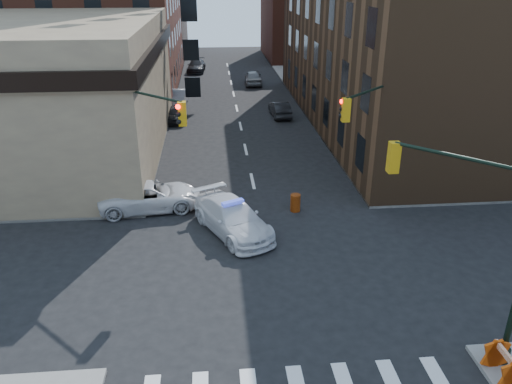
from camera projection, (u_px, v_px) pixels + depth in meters
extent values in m
plane|color=black|center=(272.00, 270.00, 21.54)|extent=(140.00, 140.00, 0.00)
cube|color=gray|center=(3.00, 101.00, 49.46)|extent=(34.00, 54.50, 0.15)
cube|color=gray|center=(449.00, 92.00, 53.23)|extent=(34.00, 54.50, 0.15)
cube|color=#4A311D|center=(400.00, 37.00, 40.27)|extent=(14.00, 34.00, 14.00)
cube|color=brown|center=(115.00, 0.00, 73.47)|extent=(20.00, 18.00, 16.00)
cube|color=#58291B|center=(320.00, 15.00, 73.09)|extent=(16.00, 16.00, 12.00)
cylinder|color=black|center=(502.00, 354.00, 16.20)|extent=(0.44, 0.44, 0.50)
cylinder|color=black|center=(465.00, 158.00, 14.99)|extent=(3.27, 3.27, 0.12)
cube|color=#BF8C0C|center=(394.00, 157.00, 16.51)|extent=(0.35, 0.35, 1.05)
sphere|color=#FF0C05|center=(398.00, 146.00, 16.52)|extent=(0.22, 0.22, 0.22)
sphere|color=black|center=(397.00, 155.00, 16.65)|extent=(0.22, 0.22, 0.22)
sphere|color=black|center=(396.00, 164.00, 16.79)|extent=(0.22, 0.22, 0.22)
cylinder|color=black|center=(124.00, 138.00, 25.04)|extent=(0.20, 0.20, 8.00)
cylinder|color=black|center=(131.00, 205.00, 26.56)|extent=(0.44, 0.44, 0.50)
cylinder|color=black|center=(148.00, 95.00, 22.71)|extent=(3.27, 3.27, 0.12)
cube|color=#BF8C0C|center=(182.00, 114.00, 21.60)|extent=(0.35, 0.35, 1.05)
sphere|color=#FF0C05|center=(178.00, 107.00, 21.30)|extent=(0.22, 0.22, 0.22)
sphere|color=black|center=(178.00, 114.00, 21.43)|extent=(0.22, 0.22, 0.22)
sphere|color=black|center=(179.00, 122.00, 21.57)|extent=(0.22, 0.22, 0.22)
cylinder|color=black|center=(387.00, 131.00, 26.16)|extent=(0.20, 0.20, 8.00)
cylinder|color=black|center=(380.00, 196.00, 27.67)|extent=(0.44, 0.44, 0.50)
cylinder|color=black|center=(371.00, 90.00, 23.57)|extent=(3.27, 3.27, 0.12)
cube|color=#BF8C0C|center=(346.00, 110.00, 22.19)|extent=(0.35, 0.35, 1.05)
sphere|color=#FF0C05|center=(342.00, 101.00, 22.18)|extent=(0.22, 0.22, 0.22)
sphere|color=black|center=(342.00, 109.00, 22.31)|extent=(0.22, 0.22, 0.22)
sphere|color=black|center=(341.00, 116.00, 22.44)|extent=(0.22, 0.22, 0.22)
cylinder|color=black|center=(320.00, 96.00, 45.25)|extent=(0.24, 0.24, 2.60)
sphere|color=brown|center=(321.00, 73.00, 44.42)|extent=(3.00, 3.00, 3.00)
cylinder|color=black|center=(304.00, 79.00, 52.54)|extent=(0.24, 0.24, 2.60)
sphere|color=brown|center=(305.00, 59.00, 51.71)|extent=(3.00, 3.00, 3.00)
imported|color=silver|center=(233.00, 218.00, 24.32)|extent=(4.40, 5.90, 1.59)
imported|color=silver|center=(150.00, 196.00, 26.75)|extent=(5.72, 3.21, 1.51)
imported|color=black|center=(177.00, 114.00, 42.67)|extent=(1.58, 3.85, 1.31)
imported|color=gray|center=(179.00, 97.00, 48.19)|extent=(1.76, 4.24, 1.36)
imported|color=black|center=(196.00, 66.00, 63.85)|extent=(2.46, 5.33, 1.51)
imported|color=black|center=(280.00, 109.00, 44.08)|extent=(1.65, 4.16, 1.35)
imported|color=gray|center=(253.00, 77.00, 56.63)|extent=(2.06, 4.73, 1.59)
imported|color=black|center=(84.00, 181.00, 27.90)|extent=(0.71, 0.50, 1.86)
imported|color=black|center=(95.00, 191.00, 26.69)|extent=(1.01, 0.88, 1.78)
imported|color=#1F262F|center=(65.00, 183.00, 27.81)|extent=(1.04, 0.97, 1.71)
cylinder|color=#CA5309|center=(295.00, 203.00, 26.65)|extent=(0.65, 0.65, 0.95)
cylinder|color=red|center=(203.00, 207.00, 26.22)|extent=(0.50, 0.50, 0.89)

